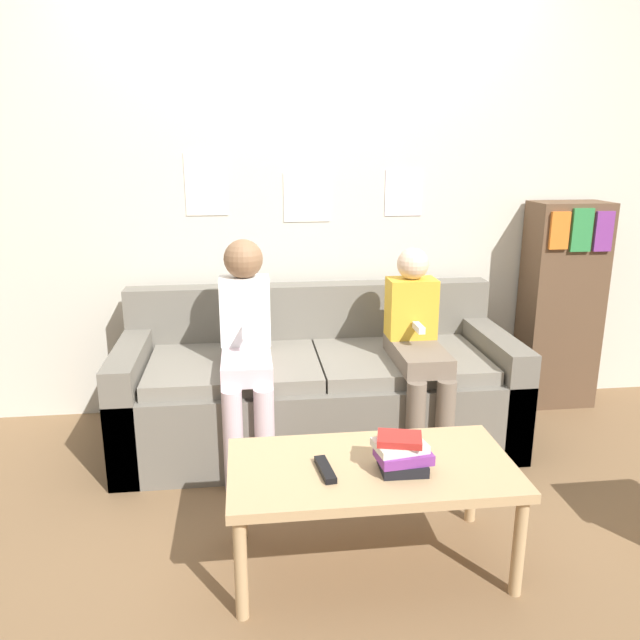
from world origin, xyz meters
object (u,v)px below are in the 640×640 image
at_px(couch, 317,390).
at_px(person_right, 417,344).
at_px(coffee_table, 371,475).
at_px(tv_remote, 325,469).
at_px(person_left, 246,341).
at_px(bookshelf, 561,305).

bearing_deg(couch, person_right, -22.96).
distance_m(couch, person_right, 0.59).
xyz_separation_m(coffee_table, tv_remote, (-0.17, -0.04, 0.06)).
bearing_deg(tv_remote, person_left, 99.07).
xyz_separation_m(person_left, person_right, (0.83, -0.01, -0.04)).
height_order(coffee_table, tv_remote, tv_remote).
bearing_deg(coffee_table, couch, 94.02).
relative_size(couch, person_right, 1.95).
distance_m(tv_remote, bookshelf, 2.12).
distance_m(person_left, person_right, 0.83).
relative_size(couch, tv_remote, 11.48).
relative_size(coffee_table, tv_remote, 5.90).
xyz_separation_m(person_right, bookshelf, (1.01, 0.52, 0.03)).
xyz_separation_m(coffee_table, bookshelf, (1.40, 1.37, 0.24)).
bearing_deg(bookshelf, person_left, -164.55).
bearing_deg(person_left, couch, 27.30).
relative_size(person_right, tv_remote, 5.90).
bearing_deg(tv_remote, coffee_table, 4.93).
xyz_separation_m(coffee_table, person_left, (-0.43, 0.87, 0.25)).
bearing_deg(person_right, coffee_table, -114.98).
height_order(person_right, bookshelf, bookshelf).
height_order(person_right, tv_remote, person_right).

